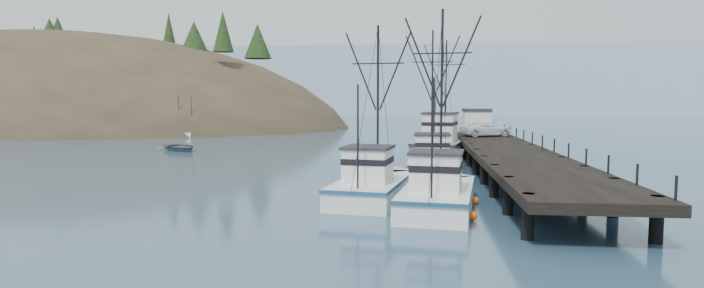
% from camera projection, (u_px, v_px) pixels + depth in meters
% --- Properties ---
extents(ground, '(400.00, 400.00, 0.00)m').
position_uv_depth(ground, '(288.00, 213.00, 28.72)').
color(ground, '#2E4D66').
rests_on(ground, ground).
extents(pier, '(6.00, 44.00, 2.00)m').
position_uv_depth(pier, '(510.00, 153.00, 42.83)').
color(pier, black).
rests_on(pier, ground).
extents(headland, '(134.80, 78.00, 51.00)m').
position_uv_depth(headland, '(25.00, 148.00, 115.39)').
color(headland, '#382D1E').
rests_on(headland, ground).
extents(distant_ridge, '(360.00, 40.00, 26.00)m').
position_uv_depth(distant_ridge, '(424.00, 114.00, 195.88)').
color(distant_ridge, '#9EB2C6').
rests_on(distant_ridge, ground).
extents(distant_ridge_far, '(180.00, 25.00, 18.00)m').
position_uv_depth(distant_ridge_far, '(296.00, 113.00, 216.37)').
color(distant_ridge_far, silver).
rests_on(distant_ridge_far, ground).
extents(moored_sailboats, '(18.45, 18.38, 6.35)m').
position_uv_depth(moored_sailboats, '(172.00, 133.00, 88.57)').
color(moored_sailboats, white).
rests_on(moored_sailboats, ground).
extents(trawler_near, '(4.84, 11.19, 11.28)m').
position_uv_depth(trawler_near, '(439.00, 193.00, 30.07)').
color(trawler_near, white).
rests_on(trawler_near, ground).
extents(trawler_mid, '(4.99, 10.87, 10.76)m').
position_uv_depth(trawler_mid, '(374.00, 185.00, 32.90)').
color(trawler_mid, white).
rests_on(trawler_mid, ground).
extents(trawler_far, '(3.89, 11.58, 11.85)m').
position_uv_depth(trawler_far, '(432.00, 163.00, 44.19)').
color(trawler_far, white).
rests_on(trawler_far, ground).
extents(work_vessel, '(6.76, 14.48, 12.23)m').
position_uv_depth(work_vessel, '(443.00, 145.00, 55.38)').
color(work_vessel, slate).
rests_on(work_vessel, ground).
extents(pier_shed, '(3.00, 3.20, 2.80)m').
position_uv_depth(pier_shed, '(477.00, 121.00, 60.58)').
color(pier_shed, silver).
rests_on(pier_shed, pier).
extents(pickup_truck, '(5.85, 4.24, 1.48)m').
position_uv_depth(pickup_truck, '(486.00, 129.00, 57.24)').
color(pickup_truck, silver).
rests_on(pickup_truck, pier).
extents(motorboat, '(6.91, 6.83, 1.17)m').
position_uv_depth(motorboat, '(180.00, 151.00, 62.45)').
color(motorboat, slate).
rests_on(motorboat, ground).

